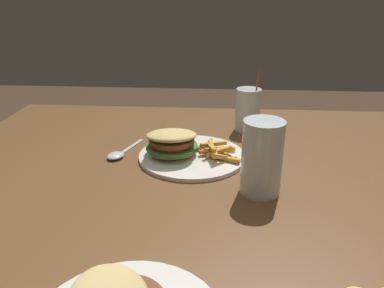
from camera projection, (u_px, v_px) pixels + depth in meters
dining_table at (197, 255)px, 0.77m from camera, size 1.32×1.32×0.78m
meal_plate_near at (183, 149)px, 0.93m from camera, size 0.27×0.27×0.08m
beer_glass at (262, 159)px, 0.76m from camera, size 0.08×0.08×0.16m
juice_glass at (248, 111)px, 1.11m from camera, size 0.07×0.07×0.18m
spoon at (117, 155)px, 0.95m from camera, size 0.07×0.16×0.01m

